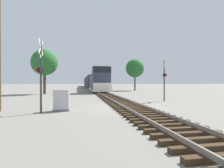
# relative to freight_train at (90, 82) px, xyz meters

# --- Properties ---
(ground_plane) EXTENTS (400.00, 400.00, 0.00)m
(ground_plane) POSITION_rel_freight_train_xyz_m (0.00, -49.06, -2.06)
(ground_plane) COLOR slate
(rail_track_bed) EXTENTS (2.60, 160.00, 0.31)m
(rail_track_bed) POSITION_rel_freight_train_xyz_m (0.00, -49.06, -1.92)
(rail_track_bed) COLOR #382819
(rail_track_bed) RESTS_ON ground
(freight_train) EXTENTS (3.09, 68.87, 4.57)m
(freight_train) POSITION_rel_freight_train_xyz_m (0.00, 0.00, 0.00)
(freight_train) COLOR #33384C
(freight_train) RESTS_ON ground
(crossing_signal_near) EXTENTS (0.37, 1.01, 4.44)m
(crossing_signal_near) POSITION_rel_freight_train_xyz_m (-5.93, -50.78, 0.45)
(crossing_signal_near) COLOR #333333
(crossing_signal_near) RESTS_ON ground
(crossing_signal_far) EXTENTS (0.60, 1.00, 4.30)m
(crossing_signal_far) POSITION_rel_freight_train_xyz_m (4.72, -45.72, 0.39)
(crossing_signal_far) COLOR #333333
(crossing_signal_far) RESTS_ON ground
(relay_cabinet) EXTENTS (1.06, 0.54, 1.38)m
(relay_cabinet) POSITION_rel_freight_train_xyz_m (-4.78, -50.18, -1.38)
(relay_cabinet) COLOR slate
(relay_cabinet) RESTS_ON ground
(tree_far_right) EXTENTS (4.17, 4.17, 7.17)m
(tree_far_right) POSITION_rel_freight_train_xyz_m (-9.21, -32.37, 3.00)
(tree_far_right) COLOR #473521
(tree_far_right) RESTS_ON ground
(tree_mid_background) EXTENTS (4.23, 4.23, 7.28)m
(tree_mid_background) POSITION_rel_freight_train_xyz_m (8.91, -23.12, 3.08)
(tree_mid_background) COLOR brown
(tree_mid_background) RESTS_ON ground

